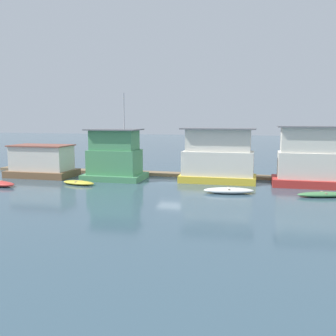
{
  "coord_description": "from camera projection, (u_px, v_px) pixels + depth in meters",
  "views": [
    {
      "loc": [
        8.32,
        -35.02,
        6.1
      ],
      "look_at": [
        0.0,
        -1.0,
        1.4
      ],
      "focal_mm": 40.0,
      "sensor_mm": 36.0,
      "label": 1
    }
  ],
  "objects": [
    {
      "name": "houseboat_red",
      "position": [
        314.0,
        159.0,
        33.49
      ],
      "size": [
        7.07,
        3.67,
        5.39
      ],
      "color": "red",
      "rests_on": "ground_plane"
    },
    {
      "name": "mooring_post_near_left",
      "position": [
        327.0,
        175.0,
        35.18
      ],
      "size": [
        0.29,
        0.29,
        1.62
      ],
      "primitive_type": "cylinder",
      "color": "#846B4C",
      "rests_on": "ground_plane"
    },
    {
      "name": "mooring_post_far_right",
      "position": [
        334.0,
        172.0,
        35.01
      ],
      "size": [
        0.32,
        0.32,
        2.07
      ],
      "primitive_type": "cylinder",
      "color": "brown",
      "rests_on": "ground_plane"
    },
    {
      "name": "houseboat_green",
      "position": [
        115.0,
        157.0,
        37.15
      ],
      "size": [
        5.85,
        4.15,
        8.5
      ],
      "color": "#4C9360",
      "rests_on": "ground_plane"
    },
    {
      "name": "houseboat_yellow",
      "position": [
        218.0,
        158.0,
        35.64
      ],
      "size": [
        7.19,
        3.37,
        5.16
      ],
      "color": "gold",
      "rests_on": "ground_plane"
    },
    {
      "name": "houseboat_brown",
      "position": [
        42.0,
        162.0,
        39.12
      ],
      "size": [
        6.75,
        4.11,
        3.31
      ],
      "color": "brown",
      "rests_on": "ground_plane"
    },
    {
      "name": "ground_plane",
      "position": [
        170.0,
        181.0,
        36.49
      ],
      "size": [
        200.0,
        200.0,
        0.0
      ],
      "primitive_type": "plane",
      "color": "#385160"
    },
    {
      "name": "dinghy_yellow",
      "position": [
        79.0,
        183.0,
        34.44
      ],
      "size": [
        3.48,
        1.85,
        0.36
      ],
      "color": "yellow",
      "rests_on": "ground_plane"
    },
    {
      "name": "dinghy_green",
      "position": [
        324.0,
        194.0,
        29.09
      ],
      "size": [
        4.32,
        2.27,
        0.39
      ],
      "color": "#47844C",
      "rests_on": "ground_plane"
    },
    {
      "name": "dock_walkway",
      "position": [
        178.0,
        174.0,
        39.72
      ],
      "size": [
        42.4,
        1.62,
        0.3
      ],
      "primitive_type": "cube",
      "color": "#846B4C",
      "rests_on": "ground_plane"
    },
    {
      "name": "dinghy_white",
      "position": [
        229.0,
        190.0,
        30.43
      ],
      "size": [
        4.22,
        2.01,
        0.47
      ],
      "color": "white",
      "rests_on": "ground_plane"
    }
  ]
}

